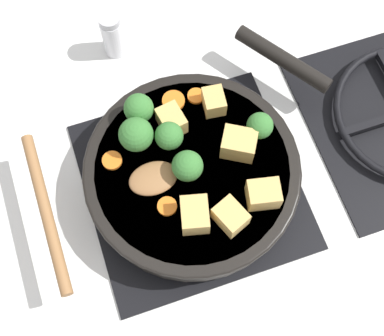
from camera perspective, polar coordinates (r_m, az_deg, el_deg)
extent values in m
plane|color=silver|center=(0.81, 0.00, -1.92)|extent=(2.40, 2.40, 0.00)
cube|color=black|center=(0.80, 0.00, -1.83)|extent=(0.31, 0.31, 0.01)
torus|color=black|center=(0.79, 0.00, -1.44)|extent=(0.24, 0.24, 0.01)
cube|color=black|center=(0.79, 0.00, -1.44)|extent=(0.01, 0.23, 0.01)
cube|color=black|center=(0.79, 0.00, -1.44)|extent=(0.23, 0.01, 0.01)
cylinder|color=black|center=(0.76, 0.00, -0.66)|extent=(0.30, 0.30, 0.05)
cylinder|color=brown|center=(0.76, 0.00, -0.56)|extent=(0.27, 0.27, 0.04)
torus|color=black|center=(0.74, 0.00, -0.11)|extent=(0.31, 0.31, 0.01)
cylinder|color=black|center=(0.84, 9.67, 11.40)|extent=(0.15, 0.11, 0.02)
ellipsoid|color=olive|center=(0.73, -4.14, -1.13)|extent=(0.05, 0.07, 0.01)
cylinder|color=olive|center=(0.73, -15.28, -4.64)|extent=(0.23, 0.02, 0.02)
cube|color=tan|center=(0.73, 5.02, 2.57)|extent=(0.06, 0.06, 0.04)
cube|color=tan|center=(0.71, 7.62, -2.79)|extent=(0.04, 0.05, 0.03)
cube|color=tan|center=(0.75, -2.20, 5.07)|extent=(0.04, 0.04, 0.03)
cube|color=tan|center=(0.77, 2.34, 7.10)|extent=(0.04, 0.03, 0.03)
cube|color=tan|center=(0.70, 0.30, -5.03)|extent=(0.05, 0.05, 0.04)
cube|color=tan|center=(0.70, 4.12, -5.18)|extent=(0.05, 0.05, 0.03)
cylinder|color=#709956|center=(0.76, 7.08, 3.85)|extent=(0.01, 0.01, 0.01)
sphere|color=#387533|center=(0.74, 7.25, 4.50)|extent=(0.04, 0.04, 0.04)
cylinder|color=#709956|center=(0.77, -5.55, 5.59)|extent=(0.01, 0.01, 0.01)
sphere|color=#387533|center=(0.75, -5.70, 6.35)|extent=(0.04, 0.04, 0.04)
cylinder|color=#709956|center=(0.75, -5.81, 2.80)|extent=(0.01, 0.01, 0.01)
sphere|color=#387533|center=(0.73, -5.99, 3.58)|extent=(0.05, 0.05, 0.05)
cylinder|color=#709956|center=(0.73, -0.47, -0.42)|extent=(0.01, 0.01, 0.01)
sphere|color=#387533|center=(0.71, -0.49, 0.22)|extent=(0.04, 0.04, 0.04)
cylinder|color=#709956|center=(0.75, -2.40, 2.77)|extent=(0.01, 0.01, 0.01)
sphere|color=#387533|center=(0.73, -2.46, 3.44)|extent=(0.04, 0.04, 0.04)
cylinder|color=orange|center=(0.75, -8.52, 0.80)|extent=(0.03, 0.03, 0.01)
cylinder|color=orange|center=(0.78, -1.99, 7.18)|extent=(0.03, 0.03, 0.01)
cylinder|color=orange|center=(0.72, -2.67, -4.10)|extent=(0.03, 0.03, 0.01)
cylinder|color=orange|center=(0.78, 0.43, 7.70)|extent=(0.03, 0.03, 0.01)
cylinder|color=white|center=(0.89, -8.40, 13.70)|extent=(0.04, 0.04, 0.07)
cylinder|color=#B7B7BC|center=(0.86, -8.81, 15.35)|extent=(0.03, 0.03, 0.01)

